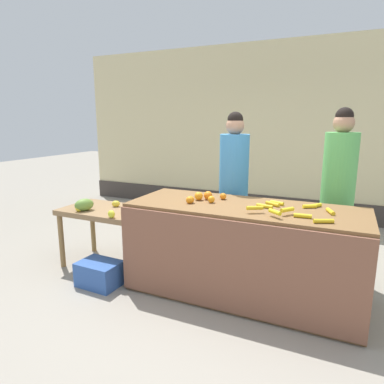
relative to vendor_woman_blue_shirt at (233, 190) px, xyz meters
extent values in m
plane|color=gray|center=(0.03, -0.67, -0.92)|extent=(24.00, 24.00, 0.00)
cube|color=beige|center=(0.03, 2.48, 0.61)|extent=(8.01, 0.20, 3.06)
cube|color=#3F3833|center=(0.03, 2.37, -0.74)|extent=(8.01, 0.04, 0.36)
cube|color=brown|center=(0.33, -0.67, -0.46)|extent=(2.25, 0.84, 0.92)
cube|color=brown|center=(0.33, -1.10, -0.46)|extent=(2.25, 0.03, 0.86)
cube|color=olive|center=(-1.33, -0.67, -0.24)|extent=(1.07, 0.65, 0.06)
cylinder|color=olive|center=(-1.81, -0.94, -0.60)|extent=(0.06, 0.06, 0.65)
cylinder|color=olive|center=(-0.84, -0.94, -0.60)|extent=(0.06, 0.06, 0.65)
cylinder|color=olive|center=(-1.81, -0.39, -0.60)|extent=(0.06, 0.06, 0.65)
cylinder|color=olive|center=(-0.84, -0.39, -0.60)|extent=(0.06, 0.06, 0.65)
cylinder|color=yellow|center=(0.91, -0.51, 0.02)|extent=(0.13, 0.09, 0.04)
cylinder|color=gold|center=(1.10, -0.62, 0.02)|extent=(0.09, 0.15, 0.04)
cylinder|color=yellow|center=(0.60, -0.50, 0.02)|extent=(0.14, 0.08, 0.04)
cylinder|color=gold|center=(1.06, -0.96, 0.02)|extent=(0.16, 0.10, 0.04)
cylinder|color=yellow|center=(0.96, -0.45, 0.02)|extent=(0.11, 0.12, 0.04)
cylinder|color=yellow|center=(0.89, -0.87, 0.02)|extent=(0.15, 0.05, 0.04)
cylinder|color=gold|center=(0.57, -0.56, 0.02)|extent=(0.15, 0.11, 0.04)
cylinder|color=gold|center=(0.52, -0.68, 0.02)|extent=(0.16, 0.07, 0.04)
cylinder|color=yellow|center=(0.67, -0.96, 0.05)|extent=(0.12, 0.11, 0.04)
cylinder|color=yellow|center=(0.76, -0.84, 0.05)|extent=(0.11, 0.13, 0.04)
cylinder|color=gold|center=(0.48, -0.89, 0.05)|extent=(0.15, 0.10, 0.04)
sphere|color=orange|center=(-0.19, -0.79, 0.04)|extent=(0.07, 0.07, 0.07)
sphere|color=orange|center=(-0.17, -0.64, 0.04)|extent=(0.09, 0.09, 0.09)
sphere|color=orange|center=(0.05, -0.51, 0.03)|extent=(0.07, 0.07, 0.07)
sphere|color=orange|center=(-0.01, -0.70, 0.04)|extent=(0.07, 0.07, 0.07)
sphere|color=orange|center=(-0.20, -0.81, 0.04)|extent=(0.07, 0.07, 0.07)
sphere|color=orange|center=(-0.09, -0.58, 0.04)|extent=(0.09, 0.09, 0.09)
ellipsoid|color=yellow|center=(-1.04, -0.96, -0.17)|extent=(0.11, 0.09, 0.08)
ellipsoid|color=yellow|center=(-1.29, -0.56, -0.17)|extent=(0.12, 0.11, 0.08)
ellipsoid|color=#EADC48|center=(-0.99, -0.76, -0.17)|extent=(0.14, 0.11, 0.08)
ellipsoid|color=#D5D146|center=(-1.51, -0.82, -0.18)|extent=(0.13, 0.08, 0.07)
ellipsoid|color=yellow|center=(-1.54, -0.91, -0.17)|extent=(0.08, 0.10, 0.08)
ellipsoid|color=yellow|center=(-1.64, -0.69, -0.18)|extent=(0.12, 0.11, 0.07)
ellipsoid|color=olive|center=(-1.51, -0.85, -0.14)|extent=(0.22, 0.26, 0.14)
cylinder|color=#33333D|center=(0.00, 0.00, -0.57)|extent=(0.29, 0.29, 0.71)
cylinder|color=#3F8CCC|center=(0.00, 0.00, 0.22)|extent=(0.34, 0.34, 0.86)
sphere|color=tan|center=(0.00, 0.00, 0.75)|extent=(0.21, 0.21, 0.21)
sphere|color=black|center=(0.00, 0.00, 0.81)|extent=(0.18, 0.18, 0.18)
cylinder|color=#33333D|center=(1.13, 0.08, -0.56)|extent=(0.29, 0.29, 0.72)
cylinder|color=#59B259|center=(1.13, 0.08, 0.24)|extent=(0.34, 0.34, 0.88)
sphere|color=tan|center=(1.13, 0.08, 0.78)|extent=(0.21, 0.21, 0.21)
sphere|color=black|center=(1.13, 0.08, 0.85)|extent=(0.18, 0.18, 0.18)
cube|color=#3359A5|center=(-1.10, -1.14, -0.79)|extent=(0.45, 0.33, 0.26)
ellipsoid|color=tan|center=(-0.54, 0.09, -0.69)|extent=(0.39, 0.34, 0.45)
camera|label=1|loc=(1.19, -3.77, 0.81)|focal=31.74mm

